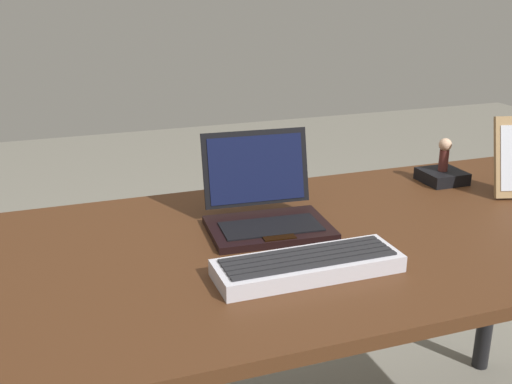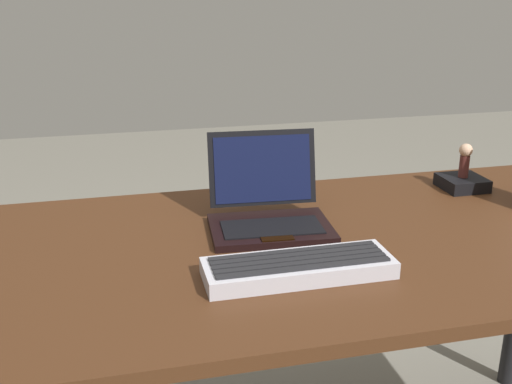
% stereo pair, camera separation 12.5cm
% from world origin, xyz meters
% --- Properties ---
extents(desk, '(1.75, 0.75, 0.71)m').
position_xyz_m(desk, '(0.00, 0.00, 0.64)').
color(desk, '#412412').
rests_on(desk, ground).
extents(laptop_front, '(0.27, 0.24, 0.19)m').
position_xyz_m(laptop_front, '(-0.03, 0.09, 0.75)').
color(laptop_front, black).
rests_on(laptop_front, desk).
extents(external_keyboard, '(0.35, 0.11, 0.04)m').
position_xyz_m(external_keyboard, '(-0.04, -0.15, 0.73)').
color(external_keyboard, '#B7B5C0').
rests_on(external_keyboard, desk).
extents(figurine_stand, '(0.11, 0.11, 0.03)m').
position_xyz_m(figurine_stand, '(0.51, 0.22, 0.73)').
color(figurine_stand, black).
rests_on(figurine_stand, desk).
extents(figurine, '(0.03, 0.03, 0.09)m').
position_xyz_m(figurine, '(0.51, 0.22, 0.79)').
color(figurine, '#50231F').
rests_on(figurine, figurine_stand).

